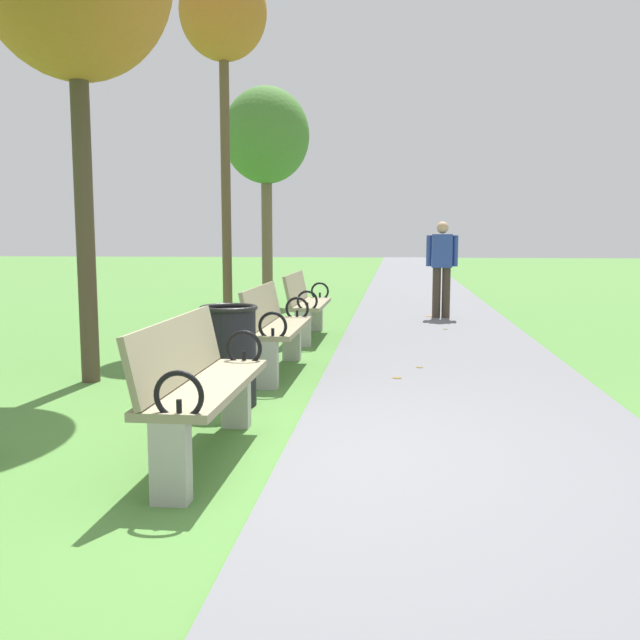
{
  "coord_description": "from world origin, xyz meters",
  "views": [
    {
      "loc": [
        0.71,
        -4.24,
        1.42
      ],
      "look_at": [
        -0.05,
        2.76,
        0.55
      ],
      "focal_mm": 38.9,
      "sensor_mm": 36.0,
      "label": 1
    }
  ],
  "objects": [
    {
      "name": "ground_plane",
      "position": [
        0.0,
        0.0,
        0.0
      ],
      "size": [
        80.0,
        80.0,
        0.0
      ],
      "primitive_type": "plane",
      "color": "#4C7F38"
    },
    {
      "name": "paved_walkway",
      "position": [
        1.29,
        18.0,
        0.01
      ],
      "size": [
        2.58,
        44.0,
        0.02
      ],
      "primitive_type": "cube",
      "color": "slate",
      "rests_on": "ground"
    },
    {
      "name": "park_bench_1",
      "position": [
        -0.5,
        -0.07,
        0.49
      ],
      "size": [
        0.48,
        1.6,
        0.9
      ],
      "color": "gray",
      "rests_on": "ground"
    },
    {
      "name": "park_bench_2",
      "position": [
        -0.5,
        2.7,
        0.49
      ],
      "size": [
        0.48,
        1.6,
        0.9
      ],
      "color": "gray",
      "rests_on": "ground"
    },
    {
      "name": "park_bench_3",
      "position": [
        -0.5,
        5.14,
        0.49
      ],
      "size": [
        0.48,
        1.6,
        0.9
      ],
      "color": "gray",
      "rests_on": "ground"
    },
    {
      "name": "tree_3",
      "position": [
        -1.64,
        5.31,
        4.32
      ],
      "size": [
        1.18,
        1.18,
        5.06
      ],
      "color": "brown",
      "rests_on": "ground"
    },
    {
      "name": "tree_4",
      "position": [
        -1.98,
        10.24,
        3.42
      ],
      "size": [
        1.79,
        1.79,
        4.45
      ],
      "color": "brown",
      "rests_on": "ground"
    },
    {
      "name": "pedestrian_walking",
      "position": [
        1.49,
        7.65,
        0.93
      ],
      "size": [
        0.53,
        0.23,
        1.62
      ],
      "color": "#3D3328",
      "rests_on": "paved_walkway"
    },
    {
      "name": "trash_bin",
      "position": [
        -0.65,
        1.32,
        0.42
      ],
      "size": [
        0.48,
        0.48,
        0.84
      ],
      "color": "black",
      "rests_on": "ground"
    },
    {
      "name": "scattered_leaves",
      "position": [
        -0.53,
        5.15,
        0.01
      ],
      "size": [
        3.55,
        5.39,
        0.02
      ],
      "color": "gold",
      "rests_on": "ground"
    }
  ]
}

